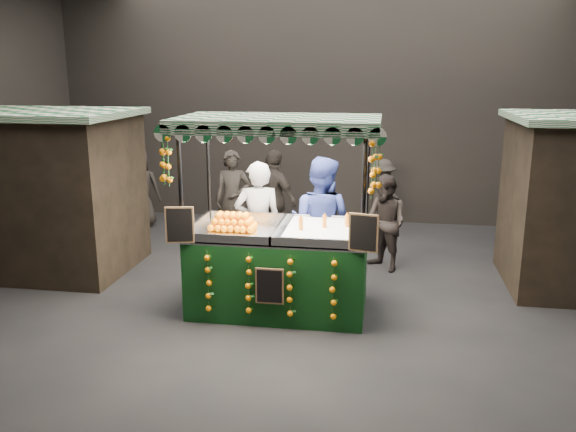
# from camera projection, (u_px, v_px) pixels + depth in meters

# --- Properties ---
(ground) EXTENTS (12.00, 12.00, 0.00)m
(ground) POSITION_uv_depth(u_px,v_px,m) (300.00, 306.00, 8.35)
(ground) COLOR black
(ground) RESTS_ON ground
(market_hall) EXTENTS (12.10, 10.10, 5.05)m
(market_hall) POSITION_uv_depth(u_px,v_px,m) (302.00, 57.00, 7.53)
(market_hall) COLOR black
(market_hall) RESTS_ON ground
(neighbour_stall_left) EXTENTS (3.00, 2.20, 2.60)m
(neighbour_stall_left) POSITION_uv_depth(u_px,v_px,m) (42.00, 191.00, 9.68)
(neighbour_stall_left) COLOR black
(neighbour_stall_left) RESTS_ON ground
(juice_stall) EXTENTS (2.72, 1.60, 2.64)m
(juice_stall) POSITION_uv_depth(u_px,v_px,m) (279.00, 253.00, 8.04)
(juice_stall) COLOR black
(juice_stall) RESTS_ON ground
(vendor_grey) EXTENTS (0.80, 0.63, 1.94)m
(vendor_grey) POSITION_uv_depth(u_px,v_px,m) (258.00, 226.00, 8.87)
(vendor_grey) COLOR gray
(vendor_grey) RESTS_ON ground
(vendor_blue) EXTENTS (1.17, 1.03, 2.01)m
(vendor_blue) POSITION_uv_depth(u_px,v_px,m) (321.00, 225.00, 8.77)
(vendor_blue) COLOR navy
(vendor_blue) RESTS_ON ground
(shopper_0) EXTENTS (0.71, 0.52, 1.81)m
(shopper_0) POSITION_uv_depth(u_px,v_px,m) (233.00, 200.00, 10.90)
(shopper_0) COLOR black
(shopper_0) RESTS_ON ground
(shopper_1) EXTENTS (0.96, 0.97, 1.58)m
(shopper_1) POSITION_uv_depth(u_px,v_px,m) (385.00, 223.00, 9.71)
(shopper_1) COLOR black
(shopper_1) RESTS_ON ground
(shopper_2) EXTENTS (1.13, 0.99, 1.83)m
(shopper_2) POSITION_uv_depth(u_px,v_px,m) (274.00, 200.00, 10.86)
(shopper_2) COLOR #2B2623
(shopper_2) RESTS_ON ground
(shopper_3) EXTENTS (1.12, 1.01, 1.50)m
(shopper_3) POSITION_uv_depth(u_px,v_px,m) (381.00, 196.00, 11.91)
(shopper_3) COLOR #2C2724
(shopper_3) RESTS_ON ground
(shopper_4) EXTENTS (0.86, 0.64, 1.61)m
(shopper_4) POSITION_uv_depth(u_px,v_px,m) (141.00, 188.00, 12.44)
(shopper_4) COLOR black
(shopper_4) RESTS_ON ground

